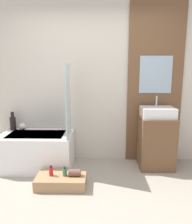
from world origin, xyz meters
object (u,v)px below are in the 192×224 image
bathtub (37,151)px  vase_round_light (22,127)px  vase_tall_dark (13,123)px  bottle_soap_primary (51,171)px  sink (158,112)px  bottle_soap_secondary (65,172)px  wooden_step_bench (61,181)px

bathtub → vase_round_light: (-0.30, 0.23, 0.33)m
bathtub → vase_tall_dark: 0.65m
vase_tall_dark → vase_round_light: 0.17m
vase_round_light → bottle_soap_primary: size_ratio=0.81×
sink → bottle_soap_secondary: sink is taller
wooden_step_bench → bottle_soap_primary: size_ratio=4.65×
bottle_soap_secondary → bottle_soap_primary: bearing=180.0°
bottle_soap_secondary → bathtub: bearing=132.8°
vase_tall_dark → wooden_step_bench: bearing=-40.9°
wooden_step_bench → bottle_soap_primary: 0.19m
bottle_soap_secondary → wooden_step_bench: bearing=180.0°
vase_round_light → bottle_soap_primary: vase_round_light is taller
wooden_step_bench → sink: sink is taller
sink → bottle_soap_secondary: bearing=-154.7°
vase_tall_dark → bottle_soap_primary: bearing=-45.3°
bathtub → bottle_soap_primary: 0.67m
bathtub → sink: bearing=2.2°
wooden_step_bench → vase_tall_dark: 1.38m
wooden_step_bench → bottle_soap_secondary: size_ratio=5.34×
bathtub → sink: (1.89, 0.07, 0.62)m
bathtub → vase_tall_dark: vase_tall_dark is taller
vase_tall_dark → bottle_soap_primary: (0.80, -0.81, -0.46)m
wooden_step_bench → bottle_soap_primary: bottle_soap_primary is taller
bathtub → wooden_step_bench: bearing=-50.0°
sink → vase_round_light: 2.21m
sink → vase_tall_dark: (-2.35, 0.17, -0.22)m
wooden_step_bench → bottle_soap_secondary: bottle_soap_secondary is taller
vase_tall_dark → bottle_soap_primary: vase_tall_dark is taller
wooden_step_bench → sink: bearing=24.5°
bathtub → sink: sink is taller
sink → bathtub: bearing=-177.8°
wooden_step_bench → bathtub: bearing=130.0°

